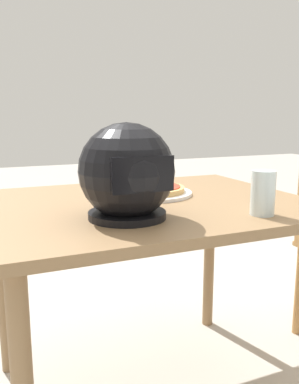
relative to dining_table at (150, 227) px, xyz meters
The scene contains 5 objects.
dining_table is the anchor object (origin of this frame).
pizza_plate 0.14m from the dining_table, 112.85° to the right, with size 0.31×0.31×0.01m, color white.
pizza 0.15m from the dining_table, 111.67° to the right, with size 0.25×0.25×0.06m.
motorcycle_helmet 0.32m from the dining_table, 51.78° to the left, with size 0.27×0.27×0.27m.
drinking_glass 0.41m from the dining_table, 126.22° to the left, with size 0.07×0.07×0.13m, color silver.
Camera 1 is at (0.53, 1.23, 1.03)m, focal length 38.00 mm.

